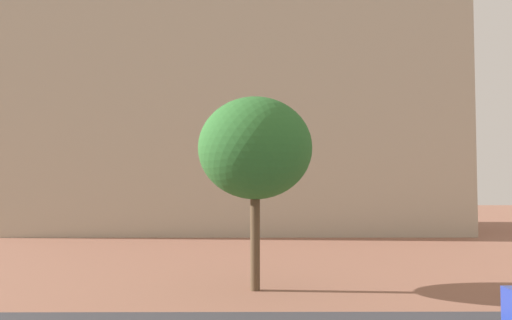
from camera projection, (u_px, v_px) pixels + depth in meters
The scene contains 2 objects.
landmark_building at pixel (241, 63), 33.73m from camera, with size 27.40×11.94×36.51m.
tree_curb_far at pixel (255, 149), 14.06m from camera, with size 3.22×3.22×5.42m.
Camera 1 is at (-0.09, -0.04, 2.96)m, focal length 34.98 mm.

